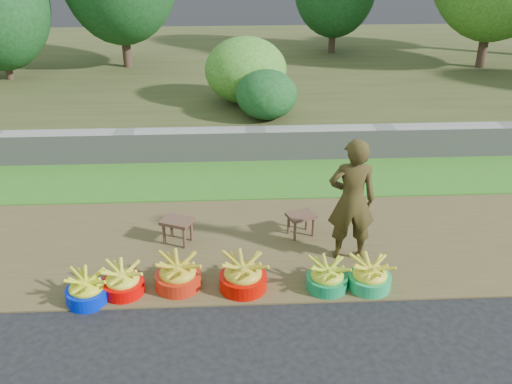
{
  "coord_description": "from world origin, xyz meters",
  "views": [
    {
      "loc": [
        -0.45,
        -5.06,
        3.92
      ],
      "look_at": [
        -0.13,
        1.3,
        0.75
      ],
      "focal_mm": 40.0,
      "sensor_mm": 36.0,
      "label": 1
    }
  ],
  "objects_px": {
    "basin_f": "(370,276)",
    "stool_left": "(177,224)",
    "basin_b": "(123,282)",
    "basin_c": "(178,275)",
    "basin_e": "(327,277)",
    "basin_a": "(87,290)",
    "stool_right": "(301,218)",
    "vendor_woman": "(352,200)",
    "basin_d": "(243,276)"
  },
  "relations": [
    {
      "from": "vendor_woman",
      "to": "basin_d",
      "type": "bearing_deg",
      "value": 27.57
    },
    {
      "from": "basin_e",
      "to": "stool_right",
      "type": "relative_size",
      "value": 1.11
    },
    {
      "from": "basin_a",
      "to": "stool_right",
      "type": "height_order",
      "value": "basin_a"
    },
    {
      "from": "basin_c",
      "to": "vendor_woman",
      "type": "xyz_separation_m",
      "value": [
        2.06,
        0.53,
        0.63
      ]
    },
    {
      "from": "basin_c",
      "to": "basin_d",
      "type": "bearing_deg",
      "value": -4.86
    },
    {
      "from": "basin_c",
      "to": "basin_f",
      "type": "height_order",
      "value": "basin_c"
    },
    {
      "from": "basin_c",
      "to": "stool_left",
      "type": "height_order",
      "value": "basin_c"
    },
    {
      "from": "basin_e",
      "to": "stool_left",
      "type": "bearing_deg",
      "value": 148.49
    },
    {
      "from": "basin_b",
      "to": "basin_c",
      "type": "height_order",
      "value": "basin_c"
    },
    {
      "from": "basin_d",
      "to": "basin_e",
      "type": "height_order",
      "value": "basin_d"
    },
    {
      "from": "basin_a",
      "to": "stool_left",
      "type": "height_order",
      "value": "stool_left"
    },
    {
      "from": "stool_left",
      "to": "vendor_woman",
      "type": "distance_m",
      "value": 2.24
    },
    {
      "from": "basin_c",
      "to": "basin_e",
      "type": "xyz_separation_m",
      "value": [
        1.7,
        -0.11,
        -0.02
      ]
    },
    {
      "from": "basin_f",
      "to": "basin_d",
      "type": "bearing_deg",
      "value": 177.81
    },
    {
      "from": "basin_c",
      "to": "basin_d",
      "type": "xyz_separation_m",
      "value": [
        0.74,
        -0.06,
        0.01
      ]
    },
    {
      "from": "basin_a",
      "to": "vendor_woman",
      "type": "relative_size",
      "value": 0.3
    },
    {
      "from": "basin_d",
      "to": "basin_e",
      "type": "relative_size",
      "value": 1.15
    },
    {
      "from": "basin_c",
      "to": "basin_f",
      "type": "xyz_separation_m",
      "value": [
        2.19,
        -0.12,
        -0.01
      ]
    },
    {
      "from": "basin_f",
      "to": "stool_right",
      "type": "height_order",
      "value": "basin_f"
    },
    {
      "from": "stool_left",
      "to": "basin_a",
      "type": "bearing_deg",
      "value": -127.77
    },
    {
      "from": "stool_left",
      "to": "stool_right",
      "type": "relative_size",
      "value": 1.09
    },
    {
      "from": "basin_a",
      "to": "stool_left",
      "type": "relative_size",
      "value": 1.02
    },
    {
      "from": "basin_a",
      "to": "basin_e",
      "type": "distance_m",
      "value": 2.69
    },
    {
      "from": "basin_e",
      "to": "basin_f",
      "type": "xyz_separation_m",
      "value": [
        0.49,
        -0.01,
        0.01
      ]
    },
    {
      "from": "stool_left",
      "to": "stool_right",
      "type": "height_order",
      "value": "stool_left"
    },
    {
      "from": "basin_c",
      "to": "vendor_woman",
      "type": "height_order",
      "value": "vendor_woman"
    },
    {
      "from": "basin_f",
      "to": "stool_right",
      "type": "distance_m",
      "value": 1.37
    },
    {
      "from": "basin_f",
      "to": "stool_left",
      "type": "relative_size",
      "value": 1.07
    },
    {
      "from": "stool_left",
      "to": "basin_d",
      "type": "bearing_deg",
      "value": -52.0
    },
    {
      "from": "basin_d",
      "to": "stool_left",
      "type": "height_order",
      "value": "basin_d"
    },
    {
      "from": "basin_e",
      "to": "vendor_woman",
      "type": "distance_m",
      "value": 0.98
    },
    {
      "from": "basin_e",
      "to": "basin_c",
      "type": "bearing_deg",
      "value": 176.4
    },
    {
      "from": "basin_a",
      "to": "basin_b",
      "type": "xyz_separation_m",
      "value": [
        0.37,
        0.13,
        0.0
      ]
    },
    {
      "from": "basin_d",
      "to": "basin_f",
      "type": "relative_size",
      "value": 1.1
    },
    {
      "from": "basin_e",
      "to": "stool_left",
      "type": "relative_size",
      "value": 1.02
    },
    {
      "from": "basin_b",
      "to": "basin_f",
      "type": "relative_size",
      "value": 0.97
    },
    {
      "from": "basin_e",
      "to": "stool_right",
      "type": "xyz_separation_m",
      "value": [
        -0.16,
        1.19,
        0.11
      ]
    },
    {
      "from": "stool_left",
      "to": "basin_e",
      "type": "bearing_deg",
      "value": -31.51
    },
    {
      "from": "basin_f",
      "to": "basin_c",
      "type": "bearing_deg",
      "value": 176.9
    },
    {
      "from": "basin_b",
      "to": "basin_d",
      "type": "xyz_separation_m",
      "value": [
        1.36,
        0.01,
        0.02
      ]
    },
    {
      "from": "basin_a",
      "to": "stool_left",
      "type": "xyz_separation_m",
      "value": [
        0.91,
        1.18,
        0.13
      ]
    },
    {
      "from": "basin_b",
      "to": "basin_d",
      "type": "distance_m",
      "value": 1.36
    },
    {
      "from": "basin_d",
      "to": "stool_right",
      "type": "distance_m",
      "value": 1.4
    },
    {
      "from": "stool_right",
      "to": "vendor_woman",
      "type": "relative_size",
      "value": 0.27
    },
    {
      "from": "stool_right",
      "to": "basin_b",
      "type": "bearing_deg",
      "value": -151.75
    },
    {
      "from": "basin_f",
      "to": "vendor_woman",
      "type": "xyz_separation_m",
      "value": [
        -0.12,
        0.65,
        0.64
      ]
    },
    {
      "from": "basin_a",
      "to": "basin_f",
      "type": "xyz_separation_m",
      "value": [
        3.17,
        0.08,
        0.01
      ]
    },
    {
      "from": "basin_b",
      "to": "basin_f",
      "type": "distance_m",
      "value": 2.8
    },
    {
      "from": "basin_b",
      "to": "basin_d",
      "type": "relative_size",
      "value": 0.88
    },
    {
      "from": "basin_c",
      "to": "basin_f",
      "type": "relative_size",
      "value": 1.07
    }
  ]
}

